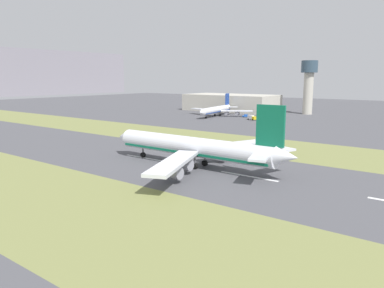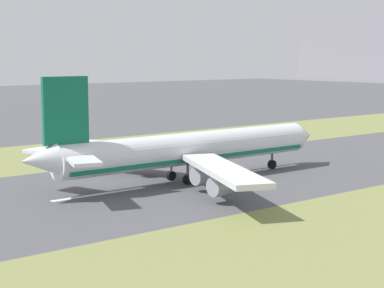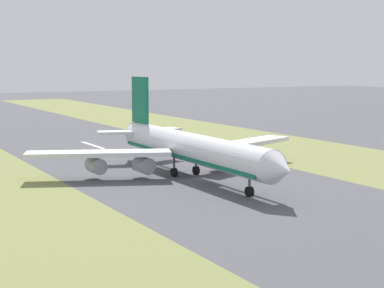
{
  "view_description": "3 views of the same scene",
  "coord_description": "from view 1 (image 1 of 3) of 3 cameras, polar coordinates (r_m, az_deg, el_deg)",
  "views": [
    {
      "loc": [
        -90.44,
        -70.86,
        27.26
      ],
      "look_at": [
        0.18,
        -2.37,
        7.0
      ],
      "focal_mm": 35.0,
      "sensor_mm": 36.0,
      "label": 1
    },
    {
      "loc": [
        94.5,
        -76.04,
        23.41
      ],
      "look_at": [
        0.18,
        -2.37,
        7.0
      ],
      "focal_mm": 60.0,
      "sensor_mm": 36.0,
      "label": 2
    },
    {
      "loc": [
        62.28,
        111.52,
        23.43
      ],
      "look_at": [
        0.18,
        -2.37,
        7.0
      ],
      "focal_mm": 60.0,
      "sensor_mm": 36.0,
      "label": 3
    }
  ],
  "objects": [
    {
      "name": "grass_median_east",
      "position": [
        155.27,
        9.32,
        -0.13
      ],
      "size": [
        40.0,
        600.0,
        0.01
      ],
      "primitive_type": "cube",
      "color": "olive",
      "rests_on": "ground"
    },
    {
      "name": "airplane_main_jet",
      "position": [
        114.44,
        0.76,
        -0.58
      ],
      "size": [
        64.14,
        67.02,
        20.2
      ],
      "color": "silver",
      "rests_on": "ground"
    },
    {
      "name": "centreline_dash_far",
      "position": [
        129.44,
        -7.13,
        -2.12
      ],
      "size": [
        1.2,
        18.0,
        0.01
      ],
      "primitive_type": "cube",
      "color": "silver",
      "rests_on": "ground"
    },
    {
      "name": "ground_plane",
      "position": [
        118.09,
        -0.97,
        -3.24
      ],
      "size": [
        800.0,
        800.0,
        0.0
      ],
      "primitive_type": "plane",
      "color": "#4C4C51"
    },
    {
      "name": "service_truck",
      "position": [
        245.85,
        9.09,
        4.01
      ],
      "size": [
        4.08,
        6.39,
        3.1
      ],
      "color": "gold",
      "rests_on": "ground"
    },
    {
      "name": "control_tower",
      "position": [
        294.13,
        17.37,
        9.09
      ],
      "size": [
        12.0,
        12.0,
        39.51
      ],
      "color": "#BCB7A8",
      "rests_on": "ground"
    },
    {
      "name": "centreline_dash_mid",
      "position": [
        106.18,
        8.61,
        -4.88
      ],
      "size": [
        1.2,
        18.0,
        0.01
      ],
      "primitive_type": "cube",
      "color": "silver",
      "rests_on": "ground"
    },
    {
      "name": "grass_median_west",
      "position": [
        88.48,
        -19.44,
        -8.42
      ],
      "size": [
        40.0,
        600.0,
        0.01
      ],
      "primitive_type": "cube",
      "color": "olive",
      "rests_on": "ground"
    },
    {
      "name": "apron_car",
      "position": [
        263.03,
        8.18,
        4.28
      ],
      "size": [
        3.91,
        4.67,
        2.03
      ],
      "color": "#1E51B2",
      "rests_on": "ground"
    },
    {
      "name": "terminal_building",
      "position": [
        312.13,
        5.94,
        6.28
      ],
      "size": [
        36.0,
        74.53,
        13.42
      ],
      "primitive_type": "cube",
      "color": "#BCB7A8",
      "rests_on": "ground"
    },
    {
      "name": "airplane_parked_apron",
      "position": [
        267.55,
        3.83,
        5.23
      ],
      "size": [
        51.23,
        48.42,
        15.44
      ],
      "color": "silver",
      "rests_on": "ground"
    }
  ]
}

